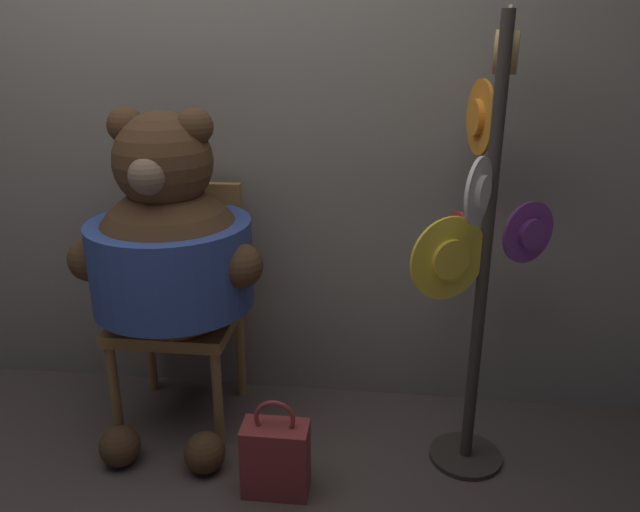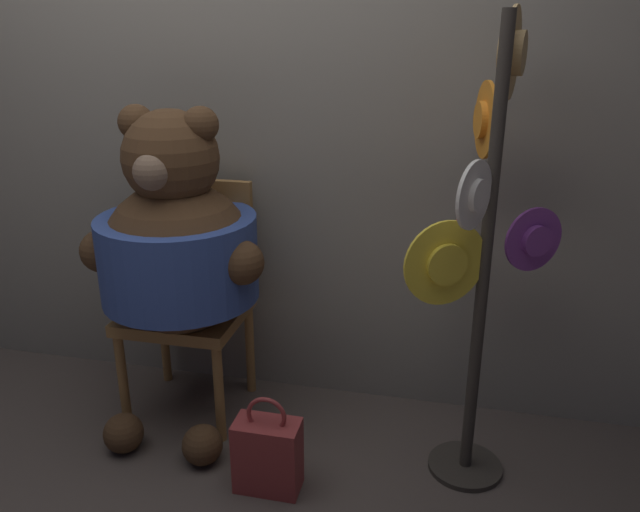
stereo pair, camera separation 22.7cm
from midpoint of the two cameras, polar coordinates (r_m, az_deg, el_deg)
ground_plane at (r=2.65m, az=-9.26°, el=-17.05°), size 14.00×14.00×0.00m
wall_back at (r=2.71m, az=-5.93°, el=11.81°), size 8.00×0.10×2.40m
chair at (r=2.70m, az=-9.30°, el=-3.06°), size 0.48×0.44×0.99m
teddy_bear at (r=2.47m, az=-10.36°, el=0.67°), size 0.75×0.66×1.33m
hat_display_rack at (r=2.22m, az=17.59°, el=2.29°), size 0.52×0.51×1.66m
handbag_on_ground at (r=2.36m, az=-1.93°, el=-17.74°), size 0.24×0.13×0.38m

